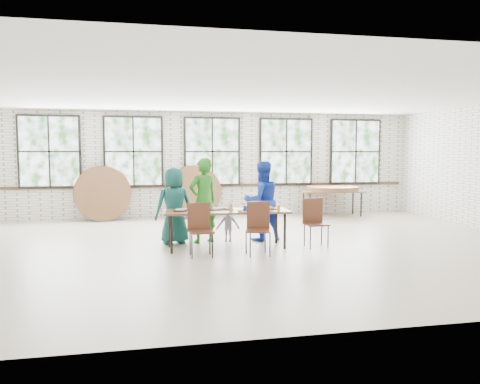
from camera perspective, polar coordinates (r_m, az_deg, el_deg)
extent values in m
plane|color=#B9A893|center=(9.27, 0.49, -6.69)|extent=(12.00, 12.00, 0.00)
plane|color=white|center=(9.15, 0.51, 12.05)|extent=(12.00, 12.00, 0.00)
plane|color=silver|center=(13.52, -3.44, 3.35)|extent=(12.00, 0.00, 12.00)
plane|color=silver|center=(4.78, 11.68, 0.48)|extent=(12.00, 0.00, 12.00)
cube|color=#422819|center=(13.52, -3.41, 0.80)|extent=(11.80, 0.05, 0.08)
cube|color=black|center=(13.56, -22.21, 4.59)|extent=(1.62, 0.05, 1.97)
cube|color=white|center=(13.53, -22.24, 4.59)|extent=(1.50, 0.01, 1.85)
cube|color=black|center=(13.33, -12.85, 4.83)|extent=(1.62, 0.05, 1.97)
cube|color=white|center=(13.29, -12.86, 4.83)|extent=(1.50, 0.01, 1.85)
cube|color=black|center=(13.45, -3.41, 4.94)|extent=(1.62, 0.05, 1.97)
cube|color=white|center=(13.42, -3.39, 4.94)|extent=(1.50, 0.01, 1.85)
cube|color=black|center=(13.93, 5.62, 4.92)|extent=(1.62, 0.05, 1.97)
cube|color=white|center=(13.90, 5.66, 4.92)|extent=(1.50, 0.01, 1.85)
cube|color=black|center=(14.72, 13.86, 4.80)|extent=(1.62, 0.05, 1.97)
cube|color=white|center=(14.69, 13.92, 4.80)|extent=(1.50, 0.01, 1.85)
cube|color=brown|center=(9.03, -1.63, -2.36)|extent=(2.44, 0.93, 0.04)
cylinder|color=black|center=(8.67, -8.37, -5.19)|extent=(0.05, 0.05, 0.70)
cylinder|color=black|center=(9.26, -8.56, -4.55)|extent=(0.05, 0.05, 0.70)
cylinder|color=black|center=(9.04, 5.48, -4.74)|extent=(0.05, 0.05, 0.70)
cylinder|color=black|center=(9.61, 4.44, -4.17)|extent=(0.05, 0.05, 0.70)
cube|color=#542C1C|center=(8.35, -4.77, -4.85)|extent=(0.45, 0.43, 0.03)
cube|color=#542C1C|center=(8.49, -5.04, -2.98)|extent=(0.42, 0.07, 0.50)
cylinder|color=black|center=(8.20, -5.88, -6.67)|extent=(0.02, 0.02, 0.44)
cylinder|color=black|center=(8.54, -6.10, -6.21)|extent=(0.02, 0.02, 0.44)
cylinder|color=black|center=(8.24, -3.37, -6.59)|extent=(0.02, 0.02, 0.44)
cylinder|color=black|center=(8.58, -3.69, -6.15)|extent=(0.02, 0.02, 0.44)
cube|color=#542C1C|center=(8.44, 2.20, -4.73)|extent=(0.51, 0.50, 0.03)
cube|color=#542C1C|center=(8.59, 2.23, -2.87)|extent=(0.41, 0.14, 0.50)
cylinder|color=black|center=(8.28, 1.25, -6.53)|extent=(0.02, 0.02, 0.44)
cylinder|color=black|center=(8.61, 0.75, -6.09)|extent=(0.02, 0.02, 0.44)
cylinder|color=black|center=(8.37, 3.67, -6.42)|extent=(0.02, 0.02, 0.44)
cylinder|color=black|center=(8.69, 3.09, -6.00)|extent=(0.02, 0.02, 0.44)
cube|color=#542C1C|center=(9.28, 9.28, -3.91)|extent=(0.44, 0.42, 0.03)
cube|color=#542C1C|center=(9.42, 8.85, -2.24)|extent=(0.42, 0.05, 0.50)
cylinder|color=black|center=(9.10, 8.57, -5.54)|extent=(0.02, 0.02, 0.44)
cylinder|color=black|center=(9.42, 7.86, -5.19)|extent=(0.02, 0.02, 0.44)
cylinder|color=black|center=(9.23, 10.68, -5.43)|extent=(0.02, 0.02, 0.44)
cylinder|color=black|center=(9.54, 9.91, -5.08)|extent=(0.02, 0.02, 0.44)
imported|color=#195F51|center=(9.56, -8.04, -1.67)|extent=(0.86, 0.68, 1.55)
imported|color=#267920|center=(9.60, -4.51, -1.04)|extent=(0.75, 0.63, 1.74)
imported|color=#1D143F|center=(9.74, -1.48, -3.85)|extent=(0.50, 0.29, 0.76)
imported|color=#1A39B6|center=(9.83, 2.69, -1.11)|extent=(0.91, 0.76, 1.67)
cube|color=brown|center=(13.86, 11.18, 0.07)|extent=(1.85, 0.87, 0.04)
cylinder|color=black|center=(13.36, 8.52, -1.66)|extent=(0.04, 0.04, 0.70)
cylinder|color=black|center=(13.88, 7.75, -1.41)|extent=(0.04, 0.04, 0.70)
cylinder|color=black|center=(13.97, 14.55, -1.48)|extent=(0.04, 0.04, 0.70)
cylinder|color=black|center=(14.46, 13.60, -1.25)|extent=(0.04, 0.04, 0.70)
cube|color=black|center=(9.02, -6.79, -2.22)|extent=(0.44, 0.33, 0.02)
cube|color=black|center=(9.16, -2.33, -2.08)|extent=(0.44, 0.33, 0.02)
cube|color=black|center=(9.27, 3.02, -2.00)|extent=(0.44, 0.33, 0.02)
cylinder|color=black|center=(8.75, -3.95, -2.16)|extent=(0.09, 0.09, 0.09)
cube|color=red|center=(8.90, -1.13, -1.99)|extent=(0.07, 0.07, 0.11)
cylinder|color=#1B36CB|center=(8.96, 0.60, -1.97)|extent=(0.07, 0.07, 0.10)
cylinder|color=orange|center=(9.03, 4.71, -1.90)|extent=(0.07, 0.07, 0.11)
cylinder|color=white|center=(8.94, 1.67, -1.99)|extent=(0.17, 0.17, 0.10)
ellipsoid|color=white|center=(8.75, -4.95, -2.32)|extent=(0.11, 0.11, 0.05)
ellipsoid|color=white|center=(8.79, 0.02, -2.27)|extent=(0.11, 0.11, 0.05)
ellipsoid|color=white|center=(9.13, 2.49, -2.00)|extent=(0.11, 0.11, 0.05)
cylinder|color=brown|center=(13.86, 11.19, 0.24)|extent=(1.50, 1.50, 0.04)
cylinder|color=brown|center=(13.86, 11.19, 0.42)|extent=(1.50, 1.50, 0.04)
cylinder|color=brown|center=(13.85, 11.19, 0.61)|extent=(1.50, 1.50, 0.04)
cylinder|color=brown|center=(13.24, -16.48, -0.19)|extent=(1.50, 0.25, 1.49)
cylinder|color=brown|center=(13.14, -16.36, -0.23)|extent=(1.50, 0.33, 1.48)
cylinder|color=brown|center=(13.25, -5.73, -0.01)|extent=(1.50, 0.25, 1.49)
cylinder|color=brown|center=(13.16, -5.51, -0.04)|extent=(1.50, 0.27, 1.49)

